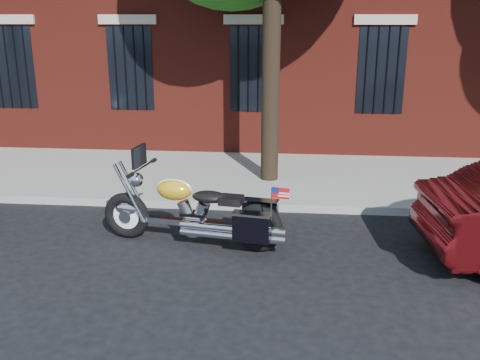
{
  "coord_description": "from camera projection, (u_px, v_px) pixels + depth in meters",
  "views": [
    {
      "loc": [
        0.89,
        -7.87,
        3.42
      ],
      "look_at": [
        0.08,
        0.8,
        0.75
      ],
      "focal_mm": 40.0,
      "sensor_mm": 36.0,
      "label": 1
    }
  ],
  "objects": [
    {
      "name": "sidewalk",
      "position": [
        247.0,
        176.0,
        11.65
      ],
      "size": [
        40.0,
        3.6,
        0.15
      ],
      "primitive_type": "cube",
      "color": "gray",
      "rests_on": "ground"
    },
    {
      "name": "ground",
      "position": [
        230.0,
        239.0,
        8.57
      ],
      "size": [
        120.0,
        120.0,
        0.0
      ],
      "primitive_type": "plane",
      "color": "black",
      "rests_on": "ground"
    },
    {
      "name": "motorcycle",
      "position": [
        200.0,
        214.0,
        8.18
      ],
      "size": [
        2.96,
        1.15,
        1.53
      ],
      "rotation": [
        0.0,
        0.0,
        -0.16
      ],
      "color": "black",
      "rests_on": "ground"
    },
    {
      "name": "curb",
      "position": [
        239.0,
        205.0,
        9.87
      ],
      "size": [
        40.0,
        0.16,
        0.15
      ],
      "primitive_type": "cube",
      "color": "gray",
      "rests_on": "ground"
    }
  ]
}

